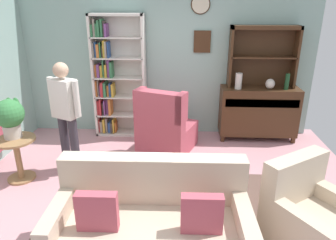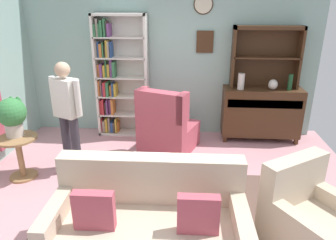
{
  "view_description": "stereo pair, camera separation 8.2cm",
  "coord_description": "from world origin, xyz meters",
  "px_view_note": "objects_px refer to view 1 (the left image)",
  "views": [
    {
      "loc": [
        0.28,
        -3.3,
        2.31
      ],
      "look_at": [
        0.1,
        0.2,
        0.95
      ],
      "focal_mm": 33.47,
      "sensor_mm": 36.0,
      "label": 1
    },
    {
      "loc": [
        0.37,
        -3.3,
        2.31
      ],
      "look_at": [
        0.1,
        0.2,
        0.95
      ],
      "focal_mm": 33.47,
      "sensor_mm": 36.0,
      "label": 2
    }
  ],
  "objects_px": {
    "vase_round": "(270,84)",
    "wingback_chair": "(165,129)",
    "potted_plant_large": "(10,116)",
    "sideboard_hutch": "(263,48)",
    "couch_floral": "(152,226)",
    "sideboard": "(258,111)",
    "vase_tall": "(239,81)",
    "bookshelf": "(115,78)",
    "armchair_floral": "(311,221)",
    "bottle_wine": "(287,82)",
    "person_reading": "(66,111)",
    "plant_stand": "(18,155)"
  },
  "relations": [
    {
      "from": "vase_round",
      "to": "wingback_chair",
      "type": "relative_size",
      "value": 0.16
    },
    {
      "from": "potted_plant_large",
      "to": "vase_round",
      "type": "bearing_deg",
      "value": 21.23
    },
    {
      "from": "sideboard_hutch",
      "to": "couch_floral",
      "type": "height_order",
      "value": "sideboard_hutch"
    },
    {
      "from": "sideboard",
      "to": "potted_plant_large",
      "type": "relative_size",
      "value": 2.49
    },
    {
      "from": "sideboard_hutch",
      "to": "wingback_chair",
      "type": "xyz_separation_m",
      "value": [
        -1.57,
        -0.7,
        -1.18
      ]
    },
    {
      "from": "vase_tall",
      "to": "vase_round",
      "type": "distance_m",
      "value": 0.52
    },
    {
      "from": "bookshelf",
      "to": "vase_round",
      "type": "relative_size",
      "value": 12.35
    },
    {
      "from": "couch_floral",
      "to": "wingback_chair",
      "type": "bearing_deg",
      "value": 90.17
    },
    {
      "from": "bookshelf",
      "to": "armchair_floral",
      "type": "relative_size",
      "value": 1.97
    },
    {
      "from": "bookshelf",
      "to": "bottle_wine",
      "type": "xyz_separation_m",
      "value": [
        2.88,
        -0.17,
        0.02
      ]
    },
    {
      "from": "bookshelf",
      "to": "vase_tall",
      "type": "xyz_separation_m",
      "value": [
        2.1,
        -0.16,
        0.02
      ]
    },
    {
      "from": "person_reading",
      "to": "vase_round",
      "type": "bearing_deg",
      "value": 22.0
    },
    {
      "from": "potted_plant_large",
      "to": "person_reading",
      "type": "height_order",
      "value": "person_reading"
    },
    {
      "from": "vase_round",
      "to": "armchair_floral",
      "type": "distance_m",
      "value": 2.64
    },
    {
      "from": "bottle_wine",
      "to": "couch_floral",
      "type": "xyz_separation_m",
      "value": [
        -1.96,
        -2.7,
        -0.74
      ]
    },
    {
      "from": "plant_stand",
      "to": "sideboard_hutch",
      "type": "bearing_deg",
      "value": 25.39
    },
    {
      "from": "bottle_wine",
      "to": "potted_plant_large",
      "type": "distance_m",
      "value": 4.16
    },
    {
      "from": "vase_tall",
      "to": "plant_stand",
      "type": "relative_size",
      "value": 0.44
    },
    {
      "from": "vase_round",
      "to": "person_reading",
      "type": "bearing_deg",
      "value": -158.0
    },
    {
      "from": "wingback_chair",
      "to": "vase_tall",
      "type": "bearing_deg",
      "value": 23.14
    },
    {
      "from": "bookshelf",
      "to": "sideboard_hutch",
      "type": "height_order",
      "value": "bookshelf"
    },
    {
      "from": "armchair_floral",
      "to": "potted_plant_large",
      "type": "xyz_separation_m",
      "value": [
        -3.5,
        1.12,
        0.61
      ]
    },
    {
      "from": "sideboard",
      "to": "potted_plant_large",
      "type": "xyz_separation_m",
      "value": [
        -3.53,
        -1.49,
        0.39
      ]
    },
    {
      "from": "bookshelf",
      "to": "plant_stand",
      "type": "height_order",
      "value": "bookshelf"
    },
    {
      "from": "vase_round",
      "to": "couch_floral",
      "type": "height_order",
      "value": "vase_round"
    },
    {
      "from": "couch_floral",
      "to": "wingback_chair",
      "type": "height_order",
      "value": "wingback_chair"
    },
    {
      "from": "sideboard_hutch",
      "to": "armchair_floral",
      "type": "bearing_deg",
      "value": -90.53
    },
    {
      "from": "couch_floral",
      "to": "vase_tall",
      "type": "bearing_deg",
      "value": 66.51
    },
    {
      "from": "couch_floral",
      "to": "potted_plant_large",
      "type": "height_order",
      "value": "potted_plant_large"
    },
    {
      "from": "vase_tall",
      "to": "couch_floral",
      "type": "relative_size",
      "value": 0.14
    },
    {
      "from": "wingback_chair",
      "to": "potted_plant_large",
      "type": "xyz_separation_m",
      "value": [
        -1.95,
        -0.9,
        0.52
      ]
    },
    {
      "from": "vase_tall",
      "to": "wingback_chair",
      "type": "bearing_deg",
      "value": -156.86
    },
    {
      "from": "sideboard_hutch",
      "to": "person_reading",
      "type": "relative_size",
      "value": 0.71
    },
    {
      "from": "vase_round",
      "to": "wingback_chair",
      "type": "height_order",
      "value": "vase_round"
    },
    {
      "from": "couch_floral",
      "to": "armchair_floral",
      "type": "distance_m",
      "value": 1.55
    },
    {
      "from": "potted_plant_large",
      "to": "bookshelf",
      "type": "bearing_deg",
      "value": 56.41
    },
    {
      "from": "bottle_wine",
      "to": "armchair_floral",
      "type": "bearing_deg",
      "value": -99.37
    },
    {
      "from": "bottle_wine",
      "to": "potted_plant_large",
      "type": "bearing_deg",
      "value": -160.36
    },
    {
      "from": "vase_tall",
      "to": "armchair_floral",
      "type": "relative_size",
      "value": 0.25
    },
    {
      "from": "vase_tall",
      "to": "plant_stand",
      "type": "xyz_separation_m",
      "value": [
        -3.1,
        -1.47,
        -0.68
      ]
    },
    {
      "from": "plant_stand",
      "to": "person_reading",
      "type": "bearing_deg",
      "value": 23.41
    },
    {
      "from": "bottle_wine",
      "to": "vase_tall",
      "type": "bearing_deg",
      "value": 179.34
    },
    {
      "from": "bookshelf",
      "to": "vase_tall",
      "type": "height_order",
      "value": "bookshelf"
    },
    {
      "from": "bookshelf",
      "to": "armchair_floral",
      "type": "xyz_separation_m",
      "value": [
        2.46,
        -2.69,
        -0.74
      ]
    },
    {
      "from": "sideboard",
      "to": "person_reading",
      "type": "height_order",
      "value": "person_reading"
    },
    {
      "from": "armchair_floral",
      "to": "person_reading",
      "type": "distance_m",
      "value": 3.2
    },
    {
      "from": "bookshelf",
      "to": "wingback_chair",
      "type": "relative_size",
      "value": 2.0
    },
    {
      "from": "bottle_wine",
      "to": "person_reading",
      "type": "xyz_separation_m",
      "value": [
        -3.26,
        -1.19,
        -0.14
      ]
    },
    {
      "from": "person_reading",
      "to": "potted_plant_large",
      "type": "bearing_deg",
      "value": -162.35
    },
    {
      "from": "couch_floral",
      "to": "bookshelf",
      "type": "bearing_deg",
      "value": 107.74
    }
  ]
}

